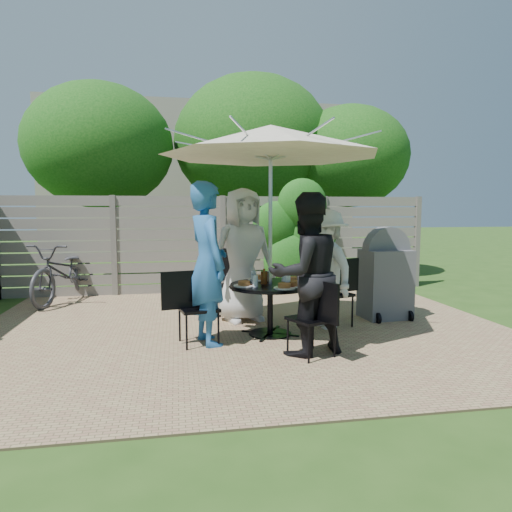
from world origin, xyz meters
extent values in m
plane|color=#294A17|center=(0.00, 0.00, 0.00)|extent=(60.00, 60.00, 0.00)
cube|color=#A0895D|center=(0.00, 0.50, 0.01)|extent=(7.00, 6.00, 0.02)
cube|color=slate|center=(0.00, 3.00, 0.93)|extent=(8.00, 0.10, 1.85)
ellipsoid|color=#195814|center=(1.40, 2.85, 0.90)|extent=(1.20, 0.70, 1.80)
cube|color=gray|center=(0.00, 12.00, 2.50)|extent=(10.00, 6.00, 5.00)
ellipsoid|color=#114610|center=(-2.50, 5.00, 2.97)|extent=(3.20, 3.20, 2.72)
ellipsoid|color=#114610|center=(1.00, 5.50, 3.18)|extent=(3.80, 3.80, 3.23)
ellipsoid|color=#114610|center=(3.20, 4.80, 2.83)|extent=(2.80, 2.80, 2.38)
cylinder|color=black|center=(0.28, -0.08, 0.65)|extent=(1.25, 1.25, 0.03)
cylinder|color=black|center=(0.28, -0.08, 0.33)|extent=(0.07, 0.07, 0.65)
cylinder|color=black|center=(0.28, -0.08, 0.02)|extent=(0.54, 0.54, 0.04)
cylinder|color=silver|center=(0.28, -0.08, 1.24)|extent=(0.05, 0.05, 2.49)
cone|color=beige|center=(0.28, -0.08, 2.43)|extent=(3.35, 3.35, 0.38)
cube|color=black|center=(0.02, 0.83, 0.49)|extent=(0.63, 0.63, 0.04)
cube|color=black|center=(-0.07, 1.05, 0.76)|extent=(0.22, 0.46, 0.49)
imported|color=silver|center=(0.05, 0.71, 0.95)|extent=(1.06, 0.84, 1.90)
cube|color=black|center=(-0.63, -0.35, 0.44)|extent=(0.51, 0.51, 0.03)
cube|color=black|center=(-0.84, -0.39, 0.68)|extent=(0.43, 0.12, 0.44)
imported|color=#235B98|center=(-0.51, -0.32, 0.96)|extent=(0.64, 0.80, 1.92)
cube|color=black|center=(0.55, -1.00, 0.42)|extent=(0.55, 0.55, 0.03)
cube|color=black|center=(0.63, -1.19, 0.65)|extent=(0.19, 0.39, 0.42)
imported|color=black|center=(0.51, -0.88, 0.89)|extent=(1.02, 0.89, 1.79)
cube|color=black|center=(1.20, 0.18, 0.46)|extent=(0.57, 0.57, 0.04)
cube|color=black|center=(1.41, 0.25, 0.70)|extent=(0.43, 0.17, 0.46)
imported|color=silver|center=(1.08, 0.15, 0.80)|extent=(0.86, 1.16, 1.60)
cylinder|color=white|center=(0.18, 0.26, 0.67)|extent=(0.26, 0.26, 0.01)
cylinder|color=#9A5C2D|center=(0.18, 0.26, 0.70)|extent=(0.15, 0.15, 0.05)
cylinder|color=white|center=(-0.06, -0.18, 0.67)|extent=(0.26, 0.26, 0.01)
cylinder|color=#9A5C2D|center=(-0.06, -0.18, 0.70)|extent=(0.15, 0.15, 0.05)
cylinder|color=white|center=(0.38, -0.43, 0.67)|extent=(0.26, 0.26, 0.01)
cylinder|color=#9A5C2D|center=(0.38, -0.43, 0.70)|extent=(0.15, 0.15, 0.05)
cylinder|color=white|center=(0.63, 0.02, 0.67)|extent=(0.26, 0.26, 0.01)
cylinder|color=#9A5C2D|center=(0.63, 0.02, 0.70)|extent=(0.15, 0.15, 0.05)
cylinder|color=white|center=(0.54, -0.32, 0.67)|extent=(0.24, 0.24, 0.01)
cylinder|color=#9A5C2D|center=(0.54, -0.32, 0.70)|extent=(0.14, 0.14, 0.05)
cylinder|color=silver|center=(0.11, 0.14, 0.73)|extent=(0.07, 0.07, 0.14)
cylinder|color=silver|center=(0.06, -0.26, 0.73)|extent=(0.07, 0.07, 0.14)
cylinder|color=silver|center=(0.46, -0.31, 0.73)|extent=(0.07, 0.07, 0.14)
cylinder|color=silver|center=(0.50, 0.09, 0.73)|extent=(0.07, 0.07, 0.14)
cylinder|color=#59280C|center=(0.21, -0.05, 0.74)|extent=(0.09, 0.09, 0.16)
cylinder|color=#C6B293|center=(0.32, 0.15, 0.72)|extent=(0.08, 0.08, 0.12)
imported|color=#333338|center=(-2.77, 2.60, 0.52)|extent=(1.22, 2.08, 1.03)
cube|color=#555559|center=(2.11, 0.49, 0.51)|extent=(0.70, 0.56, 1.01)
cylinder|color=#555559|center=(2.11, 0.49, 1.01)|extent=(0.68, 0.25, 0.67)
camera|label=1|loc=(-0.87, -5.63, 1.61)|focal=32.00mm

